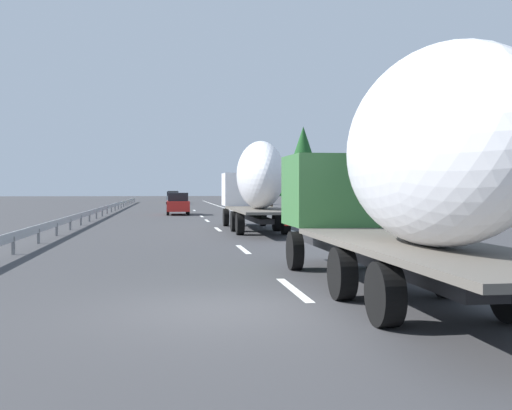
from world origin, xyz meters
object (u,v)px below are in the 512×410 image
(truck_trailing, at_px, (403,169))
(car_red_compact, at_px, (178,204))
(car_yellow_coupe, at_px, (173,197))
(road_sign, at_px, (259,188))
(truck_lead, at_px, (256,183))
(car_silver_hatch, at_px, (173,198))

(truck_trailing, relative_size, car_red_compact, 2.74)
(car_yellow_coupe, xyz_separation_m, road_sign, (-46.95, -6.68, 1.29))
(truck_lead, xyz_separation_m, car_silver_hatch, (56.84, 3.70, -1.59))
(car_yellow_coupe, bearing_deg, truck_trailing, -177.63)
(car_yellow_coupe, bearing_deg, truck_lead, -176.93)
(car_silver_hatch, bearing_deg, car_red_compact, -179.86)
(car_red_compact, bearing_deg, car_yellow_coupe, -0.04)
(truck_lead, relative_size, car_yellow_coupe, 2.68)
(truck_trailing, bearing_deg, car_silver_hatch, 2.77)
(truck_lead, bearing_deg, car_yellow_coupe, 3.07)
(truck_lead, distance_m, truck_trailing, 19.80)
(truck_lead, xyz_separation_m, truck_trailing, (-19.80, 0.00, 0.08))
(car_yellow_coupe, distance_m, road_sign, 47.44)
(truck_lead, distance_m, road_sign, 19.91)
(truck_lead, height_order, car_red_compact, truck_lead)
(car_yellow_coupe, bearing_deg, car_silver_hatch, 179.28)
(car_red_compact, relative_size, road_sign, 1.45)
(car_red_compact, bearing_deg, car_silver_hatch, 0.14)
(truck_lead, height_order, car_silver_hatch, truck_lead)
(truck_lead, relative_size, car_silver_hatch, 3.13)
(car_silver_hatch, distance_m, car_red_compact, 35.94)
(truck_lead, relative_size, truck_trailing, 1.01)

